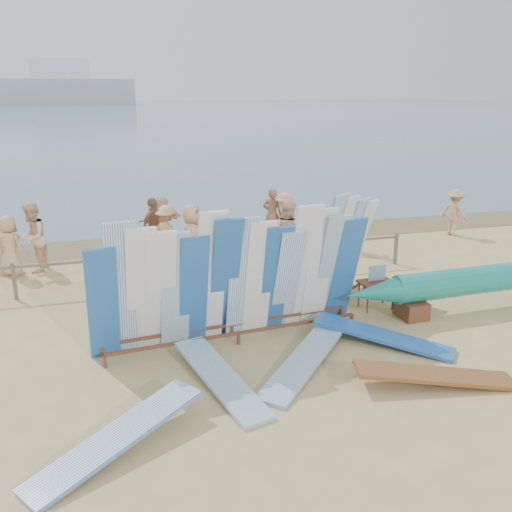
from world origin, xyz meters
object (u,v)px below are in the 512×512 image
object	(u,v)px
flat_board_b	(302,369)
beachgoer_6	(192,238)
flat_board_d	(382,344)
beachgoer_0	(10,246)
flat_board_a	(220,385)
flat_board_e	(118,451)
vendor_table	(376,294)
beachgoer_7	(272,215)
beach_chair_left	(172,266)
beachgoer_8	(287,234)
side_surfboard_rack	(338,252)
flat_board_c	(434,385)
beachgoer_4	(154,227)
beachgoer_extra_0	(455,212)
beachgoer_5	(162,221)
beachgoer_3	(167,235)
beachgoer_9	(285,219)
beachgoer_10	(352,224)
beach_chair_right	(200,267)
beachgoer_2	(33,238)
outrigger_canoe	(487,280)
stroller	(286,251)
main_surfboard_rack	(234,283)

from	to	relation	value
flat_board_b	beachgoer_6	world-z (taller)	beachgoer_6
flat_board_d	beachgoer_0	distance (m)	9.90
flat_board_a	flat_board_e	xyz separation A→B (m)	(-1.72, -1.33, 0.00)
flat_board_d	beachgoer_6	world-z (taller)	beachgoer_6
vendor_table	beachgoer_7	distance (m)	6.16
beach_chair_left	beachgoer_8	distance (m)	3.27
side_surfboard_rack	flat_board_e	distance (m)	6.89
flat_board_c	beachgoer_4	xyz separation A→B (m)	(-3.75, 8.78, 0.88)
beachgoer_4	beachgoer_extra_0	bearing A→B (deg)	133.80
beachgoer_5	beachgoer_3	bearing A→B (deg)	65.68
beachgoer_0	beachgoer_9	distance (m)	7.97
beachgoer_6	beachgoer_10	bearing A→B (deg)	-57.19
flat_board_c	beach_chair_right	bearing A→B (deg)	36.93
flat_board_c	beachgoer_8	world-z (taller)	beachgoer_8
beachgoer_10	beachgoer_9	distance (m)	2.12
flat_board_b	beachgoer_8	world-z (taller)	beachgoer_8
beachgoer_10	beachgoer_2	size ratio (longest dim) A/B	0.90
vendor_table	beachgoer_3	xyz separation A→B (m)	(-4.09, 4.63, 0.50)
flat_board_d	beachgoer_3	distance (m)	7.20
flat_board_a	flat_board_d	world-z (taller)	flat_board_d
flat_board_b	beach_chair_right	bearing A→B (deg)	141.80
beachgoer_8	beachgoer_10	bearing A→B (deg)	-104.88
flat_board_d	side_surfboard_rack	bearing A→B (deg)	39.30
beachgoer_7	beachgoer_extra_0	distance (m)	6.23
flat_board_c	beach_chair_right	world-z (taller)	beach_chair_right
outrigger_canoe	beachgoer_6	xyz separation A→B (m)	(-5.96, 4.35, 0.30)
flat_board_d	stroller	xyz separation A→B (m)	(-0.26, 5.09, 0.45)
flat_board_b	beachgoer_2	distance (m)	8.78
side_surfboard_rack	beachgoer_9	world-z (taller)	side_surfboard_rack
flat_board_e	outrigger_canoe	bearing A→B (deg)	76.37
beach_chair_left	beach_chair_right	distance (m)	0.77
beachgoer_10	beachgoer_6	size ratio (longest dim) A/B	0.90
side_surfboard_rack	beachgoer_0	world-z (taller)	side_surfboard_rack
beachgoer_0	beachgoer_extra_0	size ratio (longest dim) A/B	1.03
vendor_table	flat_board_d	xyz separation A→B (m)	(-0.72, -1.67, -0.34)
beachgoer_9	beachgoer_0	bearing A→B (deg)	-90.55
flat_board_b	flat_board_e	bearing A→B (deg)	-112.56
beachgoer_8	beachgoer_2	distance (m)	6.89
flat_board_c	beachgoer_extra_0	distance (m)	10.52
beachgoer_9	beach_chair_right	bearing A→B (deg)	-61.10
beachgoer_10	beachgoer_9	bearing A→B (deg)	147.12
stroller	beachgoer_8	world-z (taller)	beachgoer_8
beachgoer_extra_0	beachgoer_9	bearing A→B (deg)	65.61
beachgoer_7	beach_chair_right	bearing A→B (deg)	75.80
outrigger_canoe	stroller	world-z (taller)	stroller
main_surfboard_rack	flat_board_c	world-z (taller)	main_surfboard_rack
beachgoer_3	beachgoer_9	world-z (taller)	beachgoer_3
flat_board_e	beachgoer_6	size ratio (longest dim) A/B	1.44
main_surfboard_rack	beach_chair_right	world-z (taller)	main_surfboard_rack
vendor_table	beachgoer_2	size ratio (longest dim) A/B	0.54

